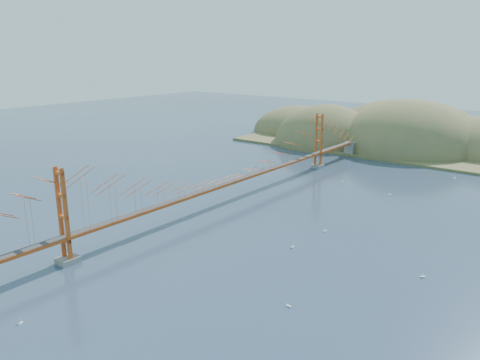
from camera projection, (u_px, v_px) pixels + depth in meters
The scene contains 11 objects.
ground at pixel (229, 201), 78.20m from camera, with size 320.00×320.00×0.00m, color navy.
bridge at pixel (229, 160), 76.48m from camera, with size 2.20×94.40×12.00m.
far_headlands at pixel (394, 142), 128.72m from camera, with size 84.00×58.00×25.00m.
sailboat_7 at pixel (455, 178), 92.14m from camera, with size 0.63×0.54×0.72m.
sailboat_14 at pixel (293, 246), 59.77m from camera, with size 0.46×0.57×0.67m.
sailboat_0 at pixel (325, 231), 65.08m from camera, with size 0.53×0.58×0.65m.
sailboat_13 at pixel (423, 276), 51.90m from camera, with size 0.65×0.65×0.68m.
sailboat_3 at pixel (390, 194), 81.65m from camera, with size 0.60×0.50×0.69m.
sailboat_2 at pixel (289, 305), 45.93m from camera, with size 0.58×0.48×0.67m.
sailboat_12 at pixel (342, 181), 89.95m from camera, with size 0.50×0.43×0.58m.
sailboat_10 at pixel (20, 322), 43.04m from camera, with size 0.51×0.53×0.60m.
Camera 1 is at (47.56, -57.29, 24.24)m, focal length 35.00 mm.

